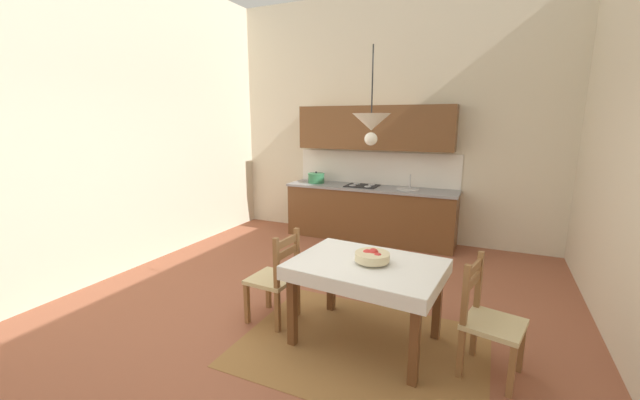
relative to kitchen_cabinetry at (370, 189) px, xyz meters
name	(u,v)px	position (x,y,z in m)	size (l,w,h in m)	color
ground_plane	(297,327)	(0.18, -2.95, -0.91)	(5.99, 7.04, 0.10)	#99563D
wall_back	(389,119)	(0.18, 0.33, 1.13)	(5.99, 0.12, 3.97)	beige
wall_left	(88,119)	(-2.58, -2.95, 1.13)	(0.12, 7.04, 3.97)	beige
area_rug	(361,346)	(0.89, -3.07, -0.85)	(2.10, 1.60, 0.01)	olive
kitchen_cabinetry	(370,189)	(0.00, 0.00, 0.00)	(2.80, 0.63, 2.20)	brown
dining_table	(367,277)	(0.89, -2.97, -0.24)	(1.35, 1.03, 0.75)	brown
dining_chair_tv_side	(276,279)	(-0.03, -2.98, -0.41)	(0.44, 0.44, 0.93)	#D1BC89
dining_chair_window_side	(488,321)	(1.89, -3.00, -0.41)	(0.50, 0.50, 0.93)	#D1BC89
fruit_bowl	(372,257)	(0.94, -2.96, -0.04)	(0.30, 0.30, 0.12)	beige
pendant_lamp	(371,123)	(0.87, -2.87, 1.09)	(0.32, 0.32, 0.80)	black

